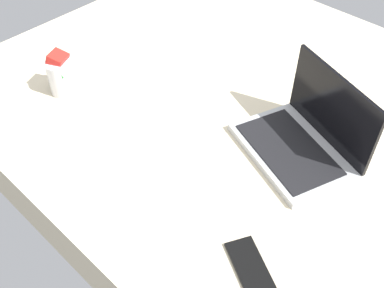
% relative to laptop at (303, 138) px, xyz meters
% --- Properties ---
extents(bed_mattress, '(1.80, 1.40, 0.18)m').
position_rel_laptop_xyz_m(bed_mattress, '(-0.22, 0.07, -0.13)').
color(bed_mattress, beige).
rests_on(bed_mattress, ground).
extents(laptop, '(0.39, 0.33, 0.23)m').
position_rel_laptop_xyz_m(laptop, '(0.00, 0.00, 0.00)').
color(laptop, '#B7BABC').
rests_on(laptop, bed_mattress).
extents(snack_cup, '(0.09, 0.09, 0.14)m').
position_rel_laptop_xyz_m(snack_cup, '(-0.71, -0.30, 0.02)').
color(snack_cup, silver).
rests_on(snack_cup, bed_mattress).
extents(cell_phone, '(0.16, 0.13, 0.01)m').
position_rel_laptop_xyz_m(cell_phone, '(0.12, -0.39, -0.04)').
color(cell_phone, black).
rests_on(cell_phone, bed_mattress).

